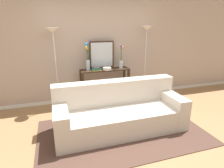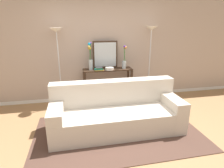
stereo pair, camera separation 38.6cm
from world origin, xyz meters
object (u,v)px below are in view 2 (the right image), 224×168
at_px(floor_lamp_right, 151,43).
at_px(fruit_bowl, 109,68).
at_px(book_stack, 99,69).
at_px(vase_short_flowers, 124,60).
at_px(book_row_under_console, 94,100).
at_px(console_table, 108,80).
at_px(couch, 116,113).
at_px(wall_mirror, 105,55).
at_px(floor_lamp_left, 57,46).
at_px(vase_tall_flowers, 90,59).

bearing_deg(floor_lamp_right, fruit_bowl, -175.50).
distance_m(floor_lamp_right, book_stack, 1.42).
relative_size(vase_short_flowers, book_row_under_console, 1.93).
relative_size(console_table, book_stack, 5.58).
bearing_deg(fruit_bowl, couch, -95.23).
bearing_deg(wall_mirror, fruit_bowl, -76.73).
relative_size(floor_lamp_right, vase_short_flowers, 3.30).
bearing_deg(book_row_under_console, floor_lamp_right, -0.77).
xyz_separation_m(floor_lamp_left, book_row_under_console, (0.77, 0.02, -1.37)).
xyz_separation_m(wall_mirror, fruit_bowl, (0.06, -0.24, -0.29)).
bearing_deg(book_stack, floor_lamp_right, 3.53).
distance_m(vase_short_flowers, fruit_bowl, 0.43).
bearing_deg(vase_short_flowers, book_stack, -173.47).
relative_size(floor_lamp_left, wall_mirror, 2.78).
xyz_separation_m(fruit_bowl, book_stack, (-0.25, 0.00, -0.00)).
xyz_separation_m(vase_tall_flowers, vase_short_flowers, (0.82, -0.04, -0.05)).
bearing_deg(book_stack, couch, -83.33).
bearing_deg(floor_lamp_left, fruit_bowl, -4.07).
xyz_separation_m(vase_short_flowers, book_row_under_console, (-0.76, 0.03, -1.01)).
bearing_deg(fruit_bowl, book_stack, 179.52).
distance_m(console_table, vase_tall_flowers, 0.68).
height_order(wall_mirror, vase_tall_flowers, wall_mirror).
height_order(console_table, book_row_under_console, console_table).
relative_size(console_table, fruit_bowl, 5.85).
xyz_separation_m(book_stack, book_row_under_console, (-0.12, 0.10, -0.83)).
distance_m(floor_lamp_right, book_row_under_console, 1.99).
relative_size(vase_short_flowers, book_stack, 2.63).
xyz_separation_m(wall_mirror, vase_tall_flowers, (-0.38, -0.13, -0.06)).
bearing_deg(fruit_bowl, floor_lamp_right, 4.50).
distance_m(couch, fruit_bowl, 1.35).
bearing_deg(console_table, couch, -93.73).
relative_size(console_table, floor_lamp_left, 0.65).
distance_m(fruit_bowl, book_row_under_console, 0.92).
xyz_separation_m(couch, floor_lamp_left, (-1.04, 1.30, 1.11)).
bearing_deg(floor_lamp_left, vase_short_flowers, -0.25).
xyz_separation_m(vase_tall_flowers, fruit_bowl, (0.44, -0.11, -0.23)).
relative_size(floor_lamp_right, fruit_bowl, 9.10).
relative_size(vase_tall_flowers, book_stack, 3.04).
bearing_deg(fruit_bowl, vase_short_flowers, 11.05).
xyz_separation_m(console_table, wall_mirror, (-0.03, 0.14, 0.60)).
xyz_separation_m(console_table, floor_lamp_right, (1.07, -0.02, 0.88)).
height_order(console_table, vase_short_flowers, vase_short_flowers).
bearing_deg(console_table, wall_mirror, 102.66).
xyz_separation_m(floor_lamp_left, wall_mirror, (1.10, 0.16, -0.25)).
height_order(book_stack, book_row_under_console, book_stack).
height_order(vase_tall_flowers, book_row_under_console, vase_tall_flowers).
bearing_deg(vase_short_flowers, couch, -111.06).
distance_m(console_table, wall_mirror, 0.62).
bearing_deg(vase_tall_flowers, book_row_under_console, -10.33).
height_order(vase_short_flowers, fruit_bowl, vase_short_flowers).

